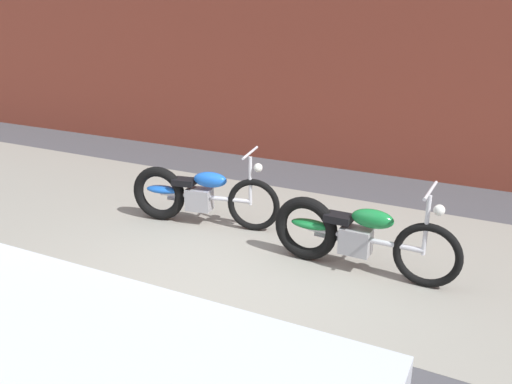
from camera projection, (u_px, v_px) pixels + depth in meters
name	position (u px, v px, depth m)	size (l,w,h in m)	color
ground_plane	(187.00, 300.00, 4.90)	(80.00, 80.00, 0.00)	#47474C
sidewalk_slab	(269.00, 234.00, 6.36)	(36.00, 3.50, 0.01)	gray
brick_building_wall	(362.00, 25.00, 8.45)	(36.00, 0.50, 4.89)	brown
motorcycle_blue	(194.00, 194.00, 6.59)	(1.99, 0.67, 1.03)	black
motorcycle_green	(349.00, 234.00, 5.39)	(2.01, 0.58, 1.03)	black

